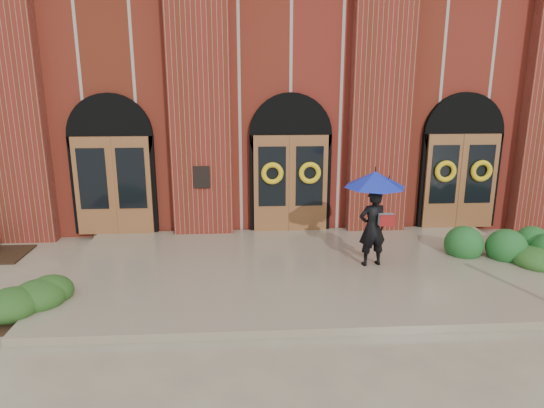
{
  "coord_description": "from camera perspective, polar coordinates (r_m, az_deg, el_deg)",
  "views": [
    {
      "loc": [
        -1.23,
        -9.45,
        4.07
      ],
      "look_at": [
        -0.59,
        1.0,
        1.32
      ],
      "focal_mm": 32.0,
      "sensor_mm": 36.0,
      "label": 1
    }
  ],
  "objects": [
    {
      "name": "hedge_front_right",
      "position": [
        12.0,
        28.72,
        -5.72
      ],
      "size": [
        1.42,
        1.22,
        0.5
      ],
      "primitive_type": "ellipsoid",
      "color": "#29541E",
      "rests_on": "ground"
    },
    {
      "name": "hedge_front_left",
      "position": [
        9.79,
        -28.64,
        -10.1
      ],
      "size": [
        1.46,
        1.25,
        0.52
      ],
      "primitive_type": "ellipsoid",
      "color": "#244919",
      "rests_on": "ground"
    },
    {
      "name": "church_building",
      "position": [
        18.28,
        0.34,
        12.96
      ],
      "size": [
        16.2,
        12.53,
        7.0
      ],
      "color": "maroon",
      "rests_on": "ground"
    },
    {
      "name": "hedge_wall_right",
      "position": [
        12.41,
        27.99,
        -4.36
      ],
      "size": [
        2.95,
        1.18,
        0.76
      ],
      "primitive_type": "ellipsoid",
      "color": "#1D5421",
      "rests_on": "ground"
    },
    {
      "name": "man_with_umbrella",
      "position": [
        10.3,
        11.91,
        0.42
      ],
      "size": [
        1.48,
        1.48,
        2.04
      ],
      "rotation": [
        0.0,
        0.0,
        3.31
      ],
      "color": "black",
      "rests_on": "landing"
    },
    {
      "name": "landing",
      "position": [
        10.47,
        3.52,
        -7.73
      ],
      "size": [
        10.0,
        5.3,
        0.15
      ],
      "primitive_type": "cube",
      "color": "gray",
      "rests_on": "ground"
    },
    {
      "name": "ground",
      "position": [
        10.36,
        3.62,
        -8.43
      ],
      "size": [
        90.0,
        90.0,
        0.0
      ],
      "primitive_type": "plane",
      "color": "tan",
      "rests_on": "ground"
    }
  ]
}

